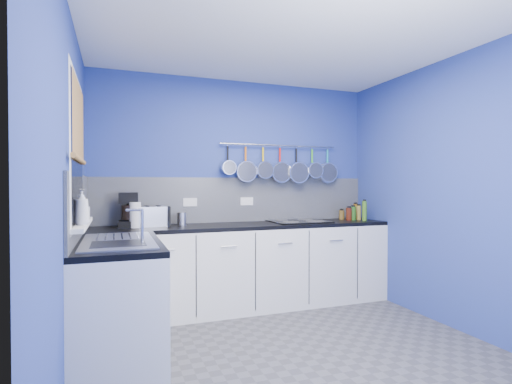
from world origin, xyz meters
TOP-DOWN VIEW (x-y plane):
  - floor at (0.00, 0.00)m, footprint 3.20×3.00m
  - ceiling at (0.00, 0.00)m, footprint 3.20×3.00m
  - wall_back at (0.00, 1.51)m, footprint 3.20×0.02m
  - wall_front at (0.00, -1.51)m, footprint 3.20×0.02m
  - wall_left at (-1.61, 0.00)m, footprint 0.02×3.00m
  - wall_right at (1.61, 0.00)m, footprint 0.02×3.00m
  - backsplash_back at (0.00, 1.49)m, footprint 3.20×0.02m
  - backsplash_left at (-1.59, 0.60)m, footprint 0.02×1.80m
  - cabinet_run_back at (0.00, 1.20)m, footprint 3.20×0.60m
  - worktop_back at (0.00, 1.20)m, footprint 3.20×0.60m
  - cabinet_run_left at (-1.30, 0.30)m, footprint 0.60×1.20m
  - worktop_left at (-1.30, 0.30)m, footprint 0.60×1.20m
  - window_frame at (-1.58, 0.30)m, footprint 0.01×1.00m
  - window_glass at (-1.57, 0.30)m, footprint 0.01×0.90m
  - bamboo_blind at (-1.56, 0.30)m, footprint 0.01×0.90m
  - window_sill at (-1.55, 0.30)m, footprint 0.10×0.98m
  - sink_unit at (-1.30, 0.30)m, footprint 0.50×0.95m
  - mixer_tap at (-1.14, 0.12)m, footprint 0.12×0.08m
  - socket_left at (-0.55, 1.48)m, footprint 0.15×0.01m
  - socket_right at (0.10, 1.48)m, footprint 0.15×0.01m
  - pot_rail at (0.50, 1.45)m, footprint 1.45×0.02m
  - soap_bottle_a at (-1.53, 0.08)m, footprint 0.12×0.12m
  - soap_bottle_b at (-1.53, 0.22)m, footprint 0.09×0.09m
  - paper_towel at (-1.14, 1.22)m, footprint 0.13×0.13m
  - coffee_maker at (-1.19, 1.29)m, footprint 0.21×0.23m
  - toaster at (-0.96, 1.29)m, footprint 0.34×0.23m
  - canister at (-0.67, 1.30)m, footprint 0.10×0.10m
  - hob at (0.64, 1.24)m, footprint 0.62×0.55m
  - pan_0 at (-0.13, 1.44)m, footprint 0.16×0.10m
  - pan_1 at (0.08, 1.44)m, footprint 0.24×0.08m
  - pan_2 at (0.29, 1.44)m, footprint 0.20×0.11m
  - pan_3 at (0.50, 1.44)m, footprint 0.25×0.08m
  - pan_4 at (0.71, 1.44)m, footprint 0.25×0.11m
  - pan_5 at (0.92, 1.44)m, footprint 0.20×0.12m
  - pan_6 at (1.14, 1.44)m, footprint 0.24×0.06m
  - condiment_0 at (1.46, 1.33)m, footprint 0.05×0.05m
  - condiment_1 at (1.34, 1.30)m, footprint 0.05×0.05m
  - condiment_2 at (1.27, 1.34)m, footprint 0.06×0.06m
  - condiment_3 at (1.44, 1.22)m, footprint 0.06×0.06m
  - condiment_4 at (1.35, 1.21)m, footprint 0.07×0.07m
  - condiment_5 at (1.29, 1.21)m, footprint 0.07×0.07m
  - condiment_6 at (1.43, 1.10)m, footprint 0.05×0.05m

SIDE VIEW (x-z plane):
  - floor at x=0.00m, z-range -0.02..0.00m
  - cabinet_run_back at x=0.00m, z-range 0.00..0.86m
  - cabinet_run_left at x=-1.30m, z-range 0.00..0.86m
  - worktop_back at x=0.00m, z-range 0.86..0.90m
  - worktop_left at x=-1.30m, z-range 0.86..0.90m
  - sink_unit at x=-1.30m, z-range 0.90..0.91m
  - hob at x=0.64m, z-range 0.90..0.91m
  - condiment_2 at x=1.27m, z-range 0.90..1.01m
  - condiment_1 at x=1.34m, z-range 0.90..1.01m
  - canister at x=-0.67m, z-range 0.90..1.03m
  - condiment_5 at x=1.29m, z-range 0.90..1.05m
  - condiment_4 at x=1.35m, z-range 0.90..1.06m
  - condiment_3 at x=1.44m, z-range 0.90..1.07m
  - condiment_0 at x=1.46m, z-range 0.90..1.08m
  - toaster at x=-0.96m, z-range 0.90..1.10m
  - condiment_6 at x=1.43m, z-range 0.90..1.13m
  - paper_towel at x=-1.14m, z-range 0.90..1.15m
  - mixer_tap at x=-1.14m, z-range 0.90..1.16m
  - window_sill at x=-1.55m, z-range 1.02..1.05m
  - coffee_maker at x=-1.19m, z-range 0.90..1.24m
  - socket_left at x=-0.55m, z-range 1.09..1.18m
  - socket_right at x=0.10m, z-range 1.09..1.18m
  - soap_bottle_b at x=-1.53m, z-range 1.05..1.22m
  - backsplash_back at x=0.00m, z-range 0.90..1.40m
  - backsplash_left at x=-1.59m, z-range 0.90..1.40m
  - soap_bottle_a at x=-1.53m, z-range 1.05..1.29m
  - wall_back at x=0.00m, z-range 0.00..2.50m
  - wall_front at x=0.00m, z-range 0.00..2.50m
  - wall_left at x=-1.61m, z-range 0.00..2.50m
  - wall_right at x=1.61m, z-range 0.00..2.50m
  - window_glass at x=-1.57m, z-range 1.05..2.05m
  - window_frame at x=-1.58m, z-range 1.00..2.10m
  - pan_4 at x=0.71m, z-range 1.34..1.78m
  - pan_3 at x=0.50m, z-range 1.34..1.78m
  - pan_6 at x=1.14m, z-range 1.35..1.78m
  - pan_1 at x=0.08m, z-range 1.35..1.78m
  - pan_2 at x=0.29m, z-range 1.39..1.78m
  - pan_5 at x=0.92m, z-range 1.39..1.78m
  - pan_0 at x=-0.13m, z-range 1.43..1.78m
  - bamboo_blind at x=-1.56m, z-range 1.50..2.05m
  - pot_rail at x=0.50m, z-range 1.77..1.79m
  - ceiling at x=0.00m, z-range 2.50..2.52m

